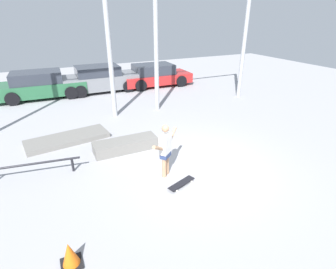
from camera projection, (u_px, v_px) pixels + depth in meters
ground_plane at (196, 167)px, 7.68m from camera, size 36.00×36.00×0.00m
skateboarder at (166, 148)px, 6.99m from camera, size 1.10×0.94×1.52m
skateboard at (182, 183)px, 6.86m from camera, size 0.86×0.48×0.08m
grind_box at (126, 145)px, 8.60m from camera, size 2.07×0.69×0.36m
manual_pad at (68, 139)px, 9.26m from camera, size 2.89×1.44×0.16m
grind_rail at (32, 166)px, 7.10m from camera, size 2.47×0.42×0.44m
canopy_support_left at (40, 33)px, 9.17m from camera, size 4.98×0.20×5.77m
canopy_support_right at (204, 29)px, 11.82m from camera, size 4.98×0.20×5.77m
parked_car_green at (41, 85)px, 13.77m from camera, size 4.46×2.10×1.39m
parked_car_grey at (101, 79)px, 14.95m from camera, size 4.26×2.03×1.44m
parked_car_red at (155, 75)px, 16.11m from camera, size 4.23×2.09×1.31m
traffic_cone at (70, 255)px, 4.62m from camera, size 0.38×0.38×0.50m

